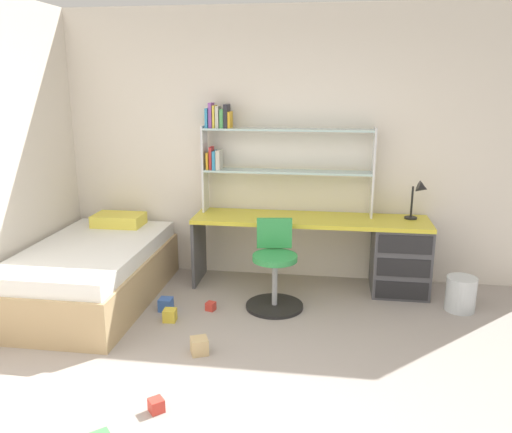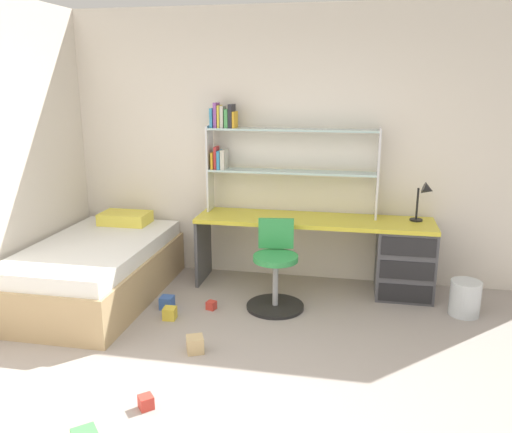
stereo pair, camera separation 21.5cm
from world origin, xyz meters
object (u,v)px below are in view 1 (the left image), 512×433
desk_lamp (420,194)px  waste_bin (461,294)px  bookshelf_hutch (265,150)px  swivel_chair (275,274)px  toy_block_yellow_2 (170,315)px  toy_block_red_5 (211,306)px  desk (373,250)px  toy_block_red_3 (156,405)px  toy_block_natural_4 (199,346)px  bed_platform (92,273)px  toy_block_blue_1 (166,304)px

desk_lamp → waste_bin: (0.35, -0.44, -0.81)m
bookshelf_hutch → swivel_chair: size_ratio=2.12×
toy_block_yellow_2 → toy_block_red_5: toy_block_yellow_2 is taller
desk → toy_block_yellow_2: 2.03m
toy_block_red_3 → toy_block_red_5: bearing=90.1°
toy_block_natural_4 → toy_block_red_5: 0.77m
bed_platform → toy_block_red_3: size_ratio=21.83×
desk → bookshelf_hutch: 1.44m
toy_block_blue_1 → desk: bearing=22.3°
toy_block_blue_1 → toy_block_natural_4: bearing=-55.0°
waste_bin → toy_block_blue_1: waste_bin is taller
toy_block_blue_1 → toy_block_natural_4: toy_block_natural_4 is taller
swivel_chair → waste_bin: swivel_chair is taller
waste_bin → toy_block_red_5: size_ratio=4.10×
toy_block_blue_1 → bed_platform: bearing=170.9°
swivel_chair → toy_block_red_3: swivel_chair is taller
toy_block_natural_4 → toy_block_yellow_2: bearing=127.9°
toy_block_natural_4 → swivel_chair: bearing=63.6°
toy_block_red_3 → toy_block_natural_4: size_ratio=0.69×
desk_lamp → toy_block_red_5: size_ratio=5.06×
swivel_chair → waste_bin: 1.67m
desk → desk_lamp: size_ratio=5.93×
desk → bed_platform: 2.67m
toy_block_yellow_2 → toy_block_red_5: size_ratio=1.40×
desk → bed_platform: size_ratio=1.22×
toy_block_yellow_2 → desk_lamp: bearing=25.5°
desk_lamp → toy_block_natural_4: desk_lamp is taller
bed_platform → toy_block_red_5: bed_platform is taller
bed_platform → waste_bin: size_ratio=5.99×
swivel_chair → waste_bin: (1.65, 0.16, -0.16)m
bookshelf_hutch → toy_block_natural_4: 2.08m
waste_bin → bookshelf_hutch: bearing=164.0°
bed_platform → toy_block_blue_1: 0.77m
toy_block_blue_1 → toy_block_yellow_2: size_ratio=1.08×
toy_block_yellow_2 → toy_block_red_3: size_ratio=1.24×
swivel_chair → waste_bin: bearing=5.4°
bookshelf_hutch → desk_lamp: (1.49, -0.09, -0.38)m
bookshelf_hutch → desk_lamp: bearing=-3.3°
waste_bin → toy_block_red_3: size_ratio=3.64×
swivel_chair → bed_platform: (-1.68, -0.12, -0.04)m
desk → toy_block_red_3: size_ratio=26.68×
desk_lamp → bed_platform: (-2.99, -0.71, -0.69)m
waste_bin → toy_block_yellow_2: size_ratio=2.94×
desk_lamp → toy_block_yellow_2: bearing=-154.5°
toy_block_yellow_2 → bed_platform: bearing=159.1°
bookshelf_hutch → bed_platform: (-1.50, -0.80, -1.07)m
desk → toy_block_blue_1: bearing=-157.7°
desk → toy_block_red_3: desk is taller
desk_lamp → swivel_chair: desk_lamp is taller
toy_block_blue_1 → toy_block_red_3: bearing=-74.4°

